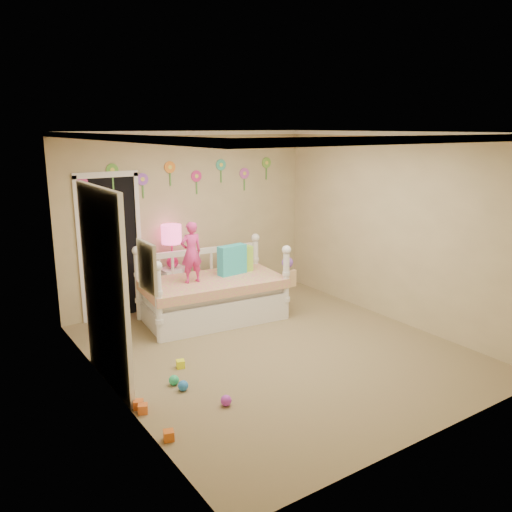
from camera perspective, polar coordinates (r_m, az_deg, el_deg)
floor at (r=6.55m, az=2.22°, el=-10.13°), size 4.00×4.50×0.01m
ceiling at (r=5.99m, az=2.46°, el=13.24°), size 4.00×4.50×0.01m
back_wall at (r=8.03m, az=-7.16°, el=3.99°), size 4.00×0.01×2.60m
left_wall at (r=5.25m, az=-15.61°, el=-1.71°), size 0.01×4.50×2.60m
right_wall at (r=7.47m, az=14.86°, el=2.89°), size 0.01×4.50×2.60m
crown_molding at (r=5.99m, az=2.45°, el=12.95°), size 4.00×4.50×0.06m
daybed at (r=7.41m, az=-4.74°, el=-2.91°), size 2.06×1.25×1.06m
pillow_turquoise at (r=7.54m, az=-2.60°, el=-0.42°), size 0.44×0.19×0.42m
pillow_lime at (r=7.68m, az=-1.85°, el=-0.35°), size 0.41×0.20×0.37m
child at (r=7.14m, az=-7.03°, el=0.39°), size 0.31×0.21×0.84m
nightstand at (r=7.94m, az=-8.92°, el=-3.50°), size 0.41×0.34×0.63m
table_lamp at (r=7.75m, az=-9.13°, el=1.77°), size 0.29×0.29×0.65m
closet_doorway at (r=7.61m, az=-15.48°, el=0.99°), size 0.90×0.04×2.07m
flower_decals at (r=7.90m, az=-7.85°, el=8.49°), size 3.40×0.02×0.50m
mirror_closet at (r=5.61m, az=-16.04°, el=-3.42°), size 0.07×1.30×2.10m
wall_picture at (r=4.38m, az=-11.71°, el=-1.18°), size 0.05×0.34×0.42m
hanging_bag at (r=7.45m, az=3.50°, el=-1.86°), size 0.20×0.16×0.36m
toy_scatter at (r=5.51m, az=-8.53°, el=-14.58°), size 0.87×1.34×0.11m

